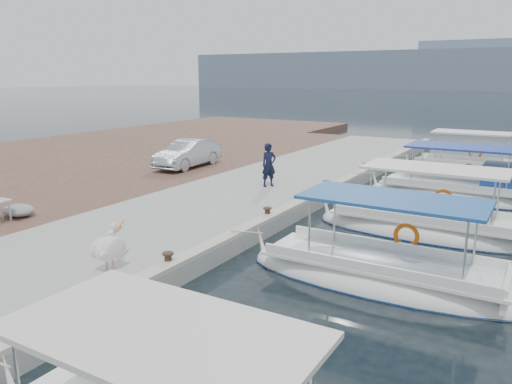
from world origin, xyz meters
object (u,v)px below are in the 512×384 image
fishing_caique_b (381,279)px  parked_car (188,154)px  fishing_caique_c (425,230)px  pelican (109,247)px  fisherman (269,165)px  fishing_caique_d (457,194)px  fishing_caique_e (465,172)px

fishing_caique_b → parked_car: (-12.58, 8.30, 1.07)m
fishing_caique_c → pelican: 10.07m
pelican → fisherman: size_ratio=0.75×
fishing_caique_b → parked_car: bearing=146.6°
fisherman → fishing_caique_b: bearing=-101.8°
fishing_caique_c → fisherman: size_ratio=4.00×
pelican → parked_car: parked_car is taller
pelican → fisherman: (-1.21, 10.03, 0.36)m
fishing_caique_c → fisherman: fisherman is taller
fishing_caique_d → fishing_caique_e: bearing=95.5°
fishing_caique_e → fishing_caique_d: bearing=-84.5°
fishing_caique_d → fishing_caique_e: same height
pelican → fishing_caique_b: bearing=33.1°
fishing_caique_c → fishing_caique_e: 11.65m
fishing_caique_c → fishing_caique_d: (0.08, 5.67, 0.06)m
fishing_caique_b → fishing_caique_c: bearing=89.4°
fishing_caique_c → pelican: fishing_caique_c is taller
fisherman → parked_car: 6.11m
pelican → fisherman: bearing=96.9°
fishing_caique_e → pelican: size_ratio=4.63×
fishing_caique_c → parked_car: (-12.63, 3.63, 1.07)m
fishing_caique_b → pelican: (-5.57, -3.64, 0.93)m
fishing_caique_b → fisherman: fisherman is taller
fishing_caique_b → fishing_caique_d: bearing=89.3°
fishing_caique_b → fishing_caique_e: same height
fishing_caique_b → fishing_caique_d: (0.12, 10.34, 0.06)m
fishing_caique_d → fisherman: (-6.91, -3.95, 1.22)m
fishing_caique_c → parked_car: fishing_caique_c is taller
fishing_caique_b → pelican: bearing=-146.9°
fishing_caique_d → fishing_caique_c: bearing=-90.8°
pelican → fisherman: 10.11m
fishing_caique_b → fisherman: 9.41m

